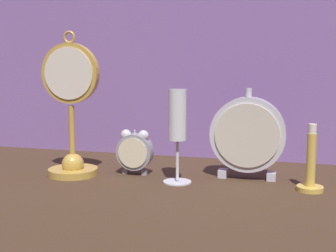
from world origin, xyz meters
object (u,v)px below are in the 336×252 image
(pocket_watch_on_stand, at_px, (71,119))
(mantel_clock_silver, at_px, (248,135))
(alarm_clock_twin_bell, at_px, (135,150))
(champagne_flute, at_px, (177,124))
(brass_candlestick, at_px, (311,169))

(pocket_watch_on_stand, bearing_deg, mantel_clock_silver, 10.31)
(alarm_clock_twin_bell, xyz_separation_m, champagne_flute, (0.12, -0.05, 0.07))
(pocket_watch_on_stand, xyz_separation_m, champagne_flute, (0.26, -0.00, -0.00))
(pocket_watch_on_stand, relative_size, champagne_flute, 1.62)
(pocket_watch_on_stand, distance_m, champagne_flute, 0.26)
(champagne_flute, bearing_deg, brass_candlestick, 1.74)
(pocket_watch_on_stand, height_order, brass_candlestick, pocket_watch_on_stand)
(mantel_clock_silver, bearing_deg, pocket_watch_on_stand, -169.69)
(pocket_watch_on_stand, bearing_deg, alarm_clock_twin_bell, 17.06)
(champagne_flute, bearing_deg, alarm_clock_twin_bell, 158.48)
(brass_candlestick, bearing_deg, mantel_clock_silver, 154.04)
(alarm_clock_twin_bell, relative_size, champagne_flute, 0.52)
(champagne_flute, distance_m, brass_candlestick, 0.30)
(pocket_watch_on_stand, xyz_separation_m, brass_candlestick, (0.55, 0.01, -0.09))
(mantel_clock_silver, xyz_separation_m, brass_candlestick, (0.14, -0.07, -0.06))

